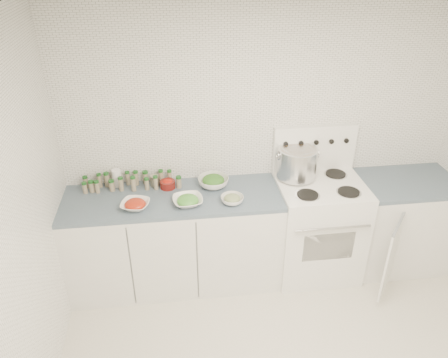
# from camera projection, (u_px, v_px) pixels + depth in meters

# --- Properties ---
(room_walls) EXTENTS (3.54, 3.04, 2.52)m
(room_walls) POSITION_uv_depth(u_px,v_px,m) (319.00, 198.00, 2.44)
(room_walls) COLOR white
(room_walls) RESTS_ON ground
(counter_left) EXTENTS (1.85, 0.62, 0.90)m
(counter_left) POSITION_uv_depth(u_px,v_px,m) (175.00, 239.00, 3.92)
(counter_left) COLOR white
(counter_left) RESTS_ON ground
(stove) EXTENTS (0.76, 0.70, 1.36)m
(stove) POSITION_uv_depth(u_px,v_px,m) (316.00, 225.00, 4.03)
(stove) COLOR white
(stove) RESTS_ON ground
(counter_right) EXTENTS (0.89, 0.94, 0.90)m
(counter_right) POSITION_uv_depth(u_px,v_px,m) (400.00, 222.00, 4.15)
(counter_right) COLOR white
(counter_right) RESTS_ON ground
(stock_pot) EXTENTS (0.37, 0.35, 0.27)m
(stock_pot) POSITION_uv_depth(u_px,v_px,m) (297.00, 162.00, 3.85)
(stock_pot) COLOR silver
(stock_pot) RESTS_ON stove
(bowl_tomato) EXTENTS (0.28, 0.28, 0.08)m
(bowl_tomato) POSITION_uv_depth(u_px,v_px,m) (135.00, 205.00, 3.53)
(bowl_tomato) COLOR white
(bowl_tomato) RESTS_ON counter_left
(bowl_snowpea) EXTENTS (0.27, 0.27, 0.08)m
(bowl_snowpea) POSITION_uv_depth(u_px,v_px,m) (188.00, 201.00, 3.58)
(bowl_snowpea) COLOR white
(bowl_snowpea) RESTS_ON counter_left
(bowl_broccoli) EXTENTS (0.29, 0.29, 0.11)m
(bowl_broccoli) POSITION_uv_depth(u_px,v_px,m) (213.00, 181.00, 3.83)
(bowl_broccoli) COLOR white
(bowl_broccoli) RESTS_ON counter_left
(bowl_zucchini) EXTENTS (0.19, 0.19, 0.08)m
(bowl_zucchini) POSITION_uv_depth(u_px,v_px,m) (232.00, 199.00, 3.60)
(bowl_zucchini) COLOR white
(bowl_zucchini) RESTS_ON counter_left
(bowl_pepper) EXTENTS (0.13, 0.13, 0.08)m
(bowl_pepper) POSITION_uv_depth(u_px,v_px,m) (168.00, 184.00, 3.81)
(bowl_pepper) COLOR #5C120F
(bowl_pepper) RESTS_ON counter_left
(salt_canister) EXTENTS (0.10, 0.10, 0.16)m
(salt_canister) POSITION_uv_depth(u_px,v_px,m) (117.00, 178.00, 3.81)
(salt_canister) COLOR white
(salt_canister) RESTS_ON counter_left
(tin_can) EXTENTS (0.09, 0.09, 0.10)m
(tin_can) POSITION_uv_depth(u_px,v_px,m) (155.00, 181.00, 3.84)
(tin_can) COLOR gray
(tin_can) RESTS_ON counter_left
(spice_cluster) EXTENTS (0.85, 0.16, 0.14)m
(spice_cluster) POSITION_uv_depth(u_px,v_px,m) (127.00, 181.00, 3.80)
(spice_cluster) COLOR gray
(spice_cluster) RESTS_ON counter_left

